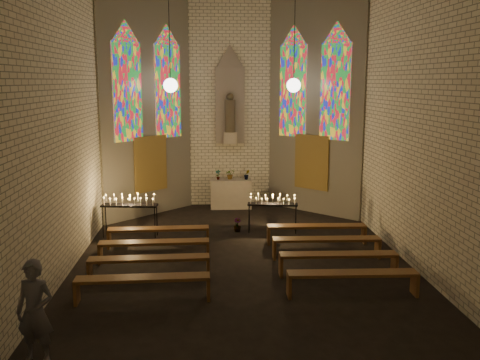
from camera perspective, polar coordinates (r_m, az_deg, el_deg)
The scene contains 18 objects.
floor at distance 13.34m, azimuth 0.12°, elevation -8.45°, with size 12.00×12.00×0.00m, color black.
room at distance 15.99m, azimuth -0.67°, elevation 8.30°, with size 8.22×12.43×7.00m.
altar at distance 18.46m, azimuth -0.98°, elevation -1.47°, with size 1.40×0.60×1.00m, color beige.
flower_vase_left at distance 18.29m, azimuth -2.37°, elevation 0.56°, with size 0.18×0.12×0.35m, color #4C723F.
flower_vase_center at distance 18.39m, azimuth -1.05°, elevation 0.63°, with size 0.31×0.27×0.35m, color #4C723F.
flower_vase_right at distance 18.33m, azimuth 0.73°, elevation 0.59°, with size 0.19×0.15×0.35m, color #4C723F.
aisle_flower_pot at distance 15.64m, azimuth -0.29°, elevation -4.82°, with size 0.22×0.22×0.40m, color #4C723F.
votive_stand_left at distance 15.29m, azimuth -11.72°, elevation -2.35°, with size 1.60×0.54×1.15m.
votive_stand_right at distance 15.45m, azimuth 3.50°, elevation -2.31°, with size 1.47×0.52×1.06m.
pew_left_0 at distance 14.38m, azimuth -8.69°, elevation -5.42°, with size 2.67×0.44×0.51m.
pew_right_0 at distance 14.63m, azimuth 8.16°, elevation -5.14°, with size 2.67×0.44×0.51m.
pew_left_1 at distance 13.24m, azimuth -9.13°, elevation -6.84°, with size 2.67×0.44×0.51m.
pew_right_1 at distance 13.50m, azimuth 9.20°, elevation -6.50°, with size 2.67×0.44×0.51m.
pew_left_2 at distance 12.11m, azimuth -9.67°, elevation -8.54°, with size 2.67×0.44×0.51m.
pew_right_2 at distance 12.39m, azimuth 10.43°, elevation -8.11°, with size 2.67×0.44×0.51m.
pew_left_3 at distance 10.99m, azimuth -10.32°, elevation -10.58°, with size 2.67×0.44×0.51m.
pew_right_3 at distance 11.30m, azimuth 11.91°, elevation -10.03°, with size 2.67×0.44×0.51m.
visitor at distance 9.07m, azimuth -21.02°, elevation -13.00°, with size 0.60×0.40×1.66m, color #54545F.
Camera 1 is at (-0.83, -12.58, 4.34)m, focal length 40.00 mm.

